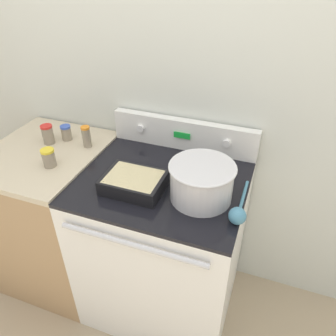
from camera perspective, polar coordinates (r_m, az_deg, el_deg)
kitchen_wall at (r=1.72m, az=3.61°, el=14.21°), size 8.00×0.05×2.50m
stove_range at (r=1.87m, az=-0.78°, el=-13.39°), size 0.79×0.71×0.91m
control_panel at (r=1.77m, az=2.74°, el=5.90°), size 0.79×0.07×0.17m
side_counter at (r=2.14m, az=-18.61°, el=-7.85°), size 0.59×0.68×0.93m
mixing_bowl at (r=1.41m, az=5.88°, el=-2.12°), size 0.29×0.29×0.17m
casserole_dish at (r=1.49m, az=-5.96°, el=-2.39°), size 0.27×0.21×0.07m
ladle at (r=1.36m, az=12.11°, el=-7.78°), size 0.07×0.32×0.07m
spice_jar_orange_cap at (r=1.82m, az=-14.02°, el=5.34°), size 0.05×0.05×0.12m
spice_jar_yellow_cap at (r=1.71m, az=-20.06°, el=1.70°), size 0.07×0.07×0.09m
spice_jar_blue_cap at (r=1.93m, az=-17.30°, el=5.91°), size 0.06×0.06×0.09m
spice_jar_red_cap at (r=1.92m, az=-20.19°, el=5.53°), size 0.06×0.06×0.11m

